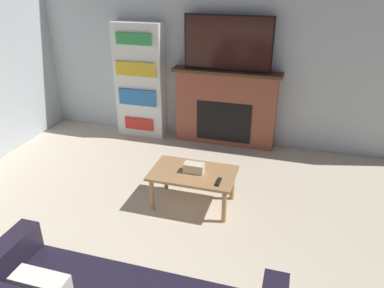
% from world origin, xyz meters
% --- Properties ---
extents(wall_back, '(6.60, 0.06, 2.70)m').
position_xyz_m(wall_back, '(0.00, 4.38, 1.35)').
color(wall_back, silver).
rests_on(wall_back, ground_plane).
extents(fireplace, '(1.56, 0.28, 1.12)m').
position_xyz_m(fireplace, '(0.10, 4.23, 0.56)').
color(fireplace, brown).
rests_on(fireplace, ground_plane).
extents(tv, '(1.22, 0.03, 0.75)m').
position_xyz_m(tv, '(0.10, 4.21, 1.49)').
color(tv, black).
rests_on(tv, fireplace).
extents(coffee_table, '(0.92, 0.57, 0.41)m').
position_xyz_m(coffee_table, '(0.10, 2.54, 0.36)').
color(coffee_table, '#A87A4C').
rests_on(coffee_table, ground_plane).
extents(tissue_box, '(0.22, 0.12, 0.10)m').
position_xyz_m(tissue_box, '(0.11, 2.54, 0.46)').
color(tissue_box, beige).
rests_on(tissue_box, coffee_table).
extents(remote_control, '(0.04, 0.15, 0.02)m').
position_xyz_m(remote_control, '(0.41, 2.40, 0.43)').
color(remote_control, black).
rests_on(remote_control, coffee_table).
extents(bookshelf, '(0.75, 0.29, 1.73)m').
position_xyz_m(bookshelf, '(-1.23, 4.21, 0.86)').
color(bookshelf, white).
rests_on(bookshelf, ground_plane).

